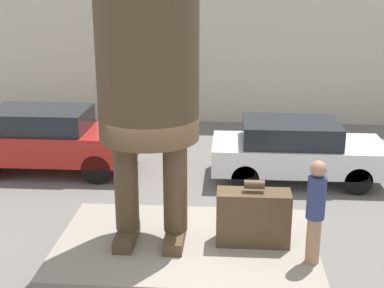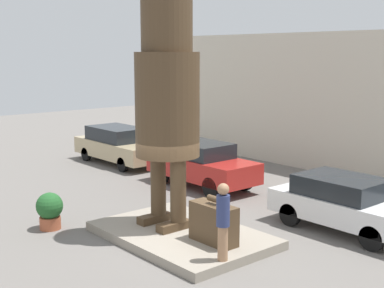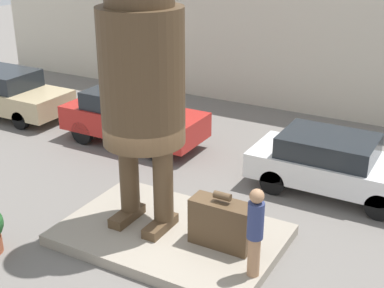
{
  "view_description": "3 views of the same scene",
  "coord_description": "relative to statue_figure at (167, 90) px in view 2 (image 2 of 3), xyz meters",
  "views": [
    {
      "loc": [
        0.72,
        -8.51,
        4.67
      ],
      "look_at": [
        0.08,
        0.26,
        1.96
      ],
      "focal_mm": 50.0,
      "sensor_mm": 36.0,
      "label": 1
    },
    {
      "loc": [
        10.23,
        -8.43,
        4.8
      ],
      "look_at": [
        0.4,
        0.01,
        2.57
      ],
      "focal_mm": 50.0,
      "sensor_mm": 36.0,
      "label": 2
    },
    {
      "loc": [
        5.13,
        -8.24,
        6.22
      ],
      "look_at": [
        0.64,
        -0.23,
        2.41
      ],
      "focal_mm": 50.0,
      "sensor_mm": 36.0,
      "label": 3
    }
  ],
  "objects": [
    {
      "name": "parked_car_red",
      "position": [
        -3.2,
        4.01,
        -2.99
      ],
      "size": [
        4.35,
        1.77,
        1.61
      ],
      "color": "#B2231E",
      "rests_on": "ground_plane"
    },
    {
      "name": "giant_suitcase",
      "position": [
        1.78,
        -0.0,
        -3.13
      ],
      "size": [
        1.27,
        0.5,
        1.18
      ],
      "color": "#4C3823",
      "rests_on": "pedestal"
    },
    {
      "name": "parked_car_tan",
      "position": [
        -8.61,
        4.03,
        -3.03
      ],
      "size": [
        4.75,
        1.84,
        1.58
      ],
      "color": "tan",
      "rests_on": "ground_plane"
    },
    {
      "name": "pedestal",
      "position": [
        0.62,
        -0.04,
        -3.73
      ],
      "size": [
        4.57,
        3.04,
        0.23
      ],
      "color": "gray",
      "rests_on": "ground_plane"
    },
    {
      "name": "tourist",
      "position": [
        2.73,
        -0.61,
        -2.66
      ],
      "size": [
        0.3,
        0.3,
        1.76
      ],
      "color": "#A87A56",
      "rests_on": "pedestal"
    },
    {
      "name": "planter_pot",
      "position": [
        -2.39,
        -2.25,
        -3.3
      ],
      "size": [
        0.74,
        0.74,
        1.02
      ],
      "color": "#AD5638",
      "rests_on": "ground_plane"
    },
    {
      "name": "ground_plane",
      "position": [
        0.62,
        -0.04,
        -3.85
      ],
      "size": [
        60.0,
        60.0,
        0.0
      ],
      "primitive_type": "plane",
      "color": "slate"
    },
    {
      "name": "statue_figure",
      "position": [
        0.0,
        0.0,
        0.0
      ],
      "size": [
        1.67,
        1.67,
        6.19
      ],
      "color": "#4C3823",
      "rests_on": "pedestal"
    },
    {
      "name": "parked_car_white",
      "position": [
        2.94,
        3.8,
        -3.07
      ],
      "size": [
        4.09,
        1.83,
        1.47
      ],
      "color": "silver",
      "rests_on": "ground_plane"
    },
    {
      "name": "building_backdrop",
      "position": [
        0.62,
        9.49,
        -1.06
      ],
      "size": [
        28.0,
        0.6,
        5.59
      ],
      "color": "beige",
      "rests_on": "ground_plane"
    }
  ]
}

